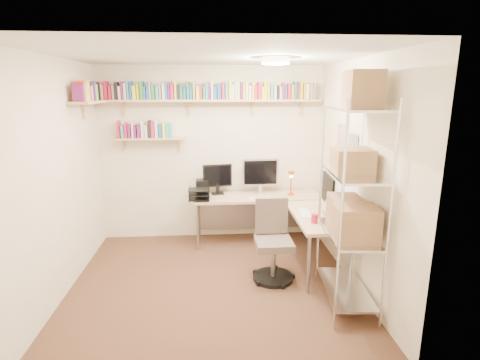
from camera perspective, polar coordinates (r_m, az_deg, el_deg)
The scene contains 6 objects.
ground at distance 4.47m, azimuth -4.08°, elevation -15.46°, with size 3.20×3.20×0.00m, color #42281C.
room_shell at distance 3.95m, azimuth -4.39°, elevation 4.57°, with size 3.24×3.04×2.52m.
wall_shelves at distance 5.22m, azimuth -9.25°, elevation 11.90°, with size 3.12×1.09×0.80m.
corner_desk at distance 5.12m, azimuth 3.52°, elevation -3.16°, with size 1.86×1.78×1.21m.
office_chair at distance 4.44m, azimuth 5.04°, elevation -9.98°, with size 0.49×0.50×0.94m.
wire_rack at distance 3.75m, azimuth 16.84°, elevation -0.23°, with size 0.52×0.95×2.34m.
Camera 1 is at (0.01, -3.90, 2.17)m, focal length 28.00 mm.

